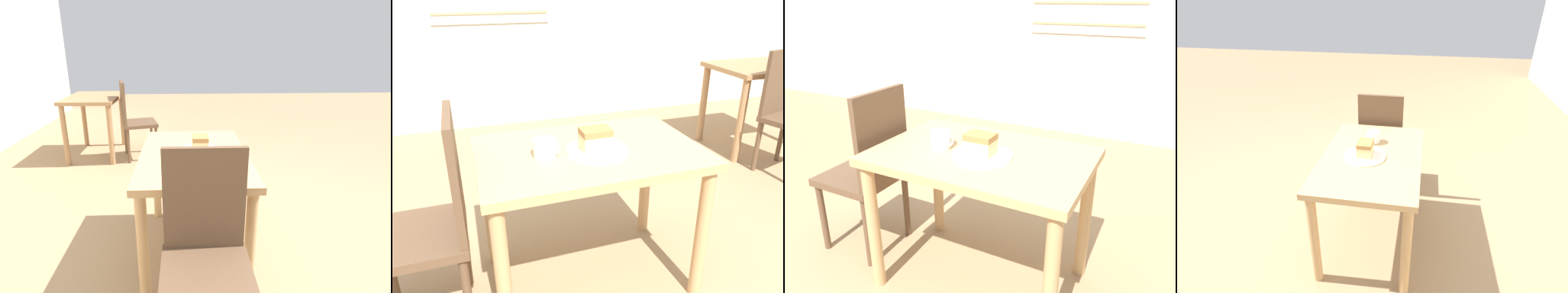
# 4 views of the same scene
# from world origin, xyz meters

# --- Properties ---
(ground_plane) EXTENTS (14.00, 14.00, 0.00)m
(ground_plane) POSITION_xyz_m (0.00, 0.00, 0.00)
(ground_plane) COLOR #997A56
(dining_table_near) EXTENTS (0.99, 0.66, 0.71)m
(dining_table_near) POSITION_xyz_m (0.14, 0.53, 0.59)
(dining_table_near) COLOR tan
(dining_table_near) RESTS_ON ground_plane
(dining_table_far) EXTENTS (0.83, 0.62, 0.74)m
(dining_table_far) POSITION_xyz_m (2.12, 1.69, 0.60)
(dining_table_far) COLOR #9E754C
(dining_table_far) RESTS_ON ground_plane
(chair_near_window) EXTENTS (0.39, 0.39, 0.94)m
(chair_near_window) POSITION_xyz_m (-0.54, 0.50, 0.50)
(chair_near_window) COLOR brown
(chair_near_window) RESTS_ON ground_plane
(chair_far_corner) EXTENTS (0.48, 0.48, 0.94)m
(chair_far_corner) POSITION_xyz_m (1.97, 1.19, 0.50)
(chair_far_corner) COLOR brown
(chair_far_corner) RESTS_ON ground_plane
(plate) EXTENTS (0.27, 0.27, 0.01)m
(plate) POSITION_xyz_m (0.16, 0.49, 0.71)
(plate) COLOR white
(plate) RESTS_ON dining_table_near
(cake_slice) EXTENTS (0.13, 0.10, 0.10)m
(cake_slice) POSITION_xyz_m (0.16, 0.49, 0.77)
(cake_slice) COLOR #E5CC89
(cake_slice) RESTS_ON plate
(coffee_mug) EXTENTS (0.10, 0.10, 0.08)m
(coffee_mug) POSITION_xyz_m (-0.06, 0.51, 0.75)
(coffee_mug) COLOR white
(coffee_mug) RESTS_ON dining_table_near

